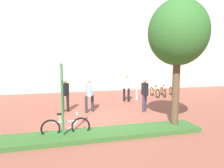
# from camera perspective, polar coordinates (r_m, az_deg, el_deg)

# --- Properties ---
(ground_plane) EXTENTS (60.00, 60.00, 0.00)m
(ground_plane) POSITION_cam_1_polar(r_m,az_deg,el_deg) (9.21, -2.27, -9.86)
(ground_plane) COLOR brown
(building_facade) EXTENTS (28.00, 1.20, 10.00)m
(building_facade) POSITION_cam_1_polar(r_m,az_deg,el_deg) (17.15, -8.39, 14.91)
(building_facade) COLOR beige
(building_facade) RESTS_ON ground
(planter_strip) EXTENTS (7.00, 1.10, 0.16)m
(planter_strip) POSITION_cam_1_polar(r_m,az_deg,el_deg) (7.32, -1.74, -13.83)
(planter_strip) COLOR #336028
(planter_strip) RESTS_ON ground
(tree_sidewalk) EXTENTS (2.23, 2.23, 4.90)m
(tree_sidewalk) POSITION_cam_1_polar(r_m,az_deg,el_deg) (8.08, 18.19, 13.43)
(tree_sidewalk) COLOR brown
(tree_sidewalk) RESTS_ON ground
(parking_sign_post) EXTENTS (0.08, 0.36, 2.56)m
(parking_sign_post) POSITION_cam_1_polar(r_m,az_deg,el_deg) (6.75, -13.97, -1.91)
(parking_sign_post) COLOR #2D7238
(parking_sign_post) RESTS_ON ground
(bike_at_sign) EXTENTS (1.68, 0.42, 0.86)m
(bike_at_sign) POSITION_cam_1_polar(r_m,az_deg,el_deg) (7.31, -12.91, -11.82)
(bike_at_sign) COLOR black
(bike_at_sign) RESTS_ON ground
(bike_rack_cluster) EXTENTS (2.10, 1.64, 0.83)m
(bike_rack_cluster) POSITION_cam_1_polar(r_m,az_deg,el_deg) (14.89, 14.40, -2.05)
(bike_rack_cluster) COLOR #99999E
(bike_rack_cluster) RESTS_ON ground
(bollard_steel) EXTENTS (0.16, 0.16, 0.90)m
(bollard_steel) POSITION_cam_1_polar(r_m,az_deg,el_deg) (13.20, 7.05, -2.62)
(bollard_steel) COLOR #ADADB2
(bollard_steel) RESTS_ON ground
(person_suited_navy) EXTENTS (0.31, 0.61, 1.72)m
(person_suited_navy) POSITION_cam_1_polar(r_m,az_deg,el_deg) (10.40, 9.24, -2.38)
(person_suited_navy) COLOR #383342
(person_suited_navy) RESTS_ON ground
(person_casual_tan) EXTENTS (0.48, 0.61, 1.72)m
(person_casual_tan) POSITION_cam_1_polar(r_m,az_deg,el_deg) (10.18, -6.47, -2.54)
(person_casual_tan) COLOR #2D2D38
(person_casual_tan) RESTS_ON ground
(person_shirt_white) EXTENTS (0.60, 0.36, 1.72)m
(person_shirt_white) POSITION_cam_1_polar(r_m,az_deg,el_deg) (12.61, 4.11, -0.60)
(person_shirt_white) COLOR black
(person_shirt_white) RESTS_ON ground
(person_suited_dark) EXTENTS (0.42, 0.52, 1.72)m
(person_suited_dark) POSITION_cam_1_polar(r_m,az_deg,el_deg) (10.44, -13.17, -2.44)
(person_suited_dark) COLOR black
(person_suited_dark) RESTS_ON ground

